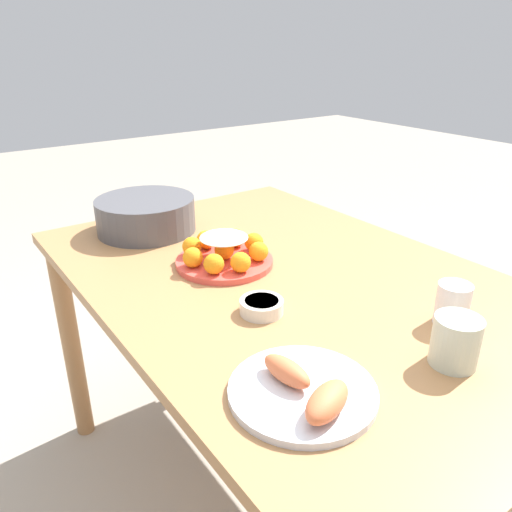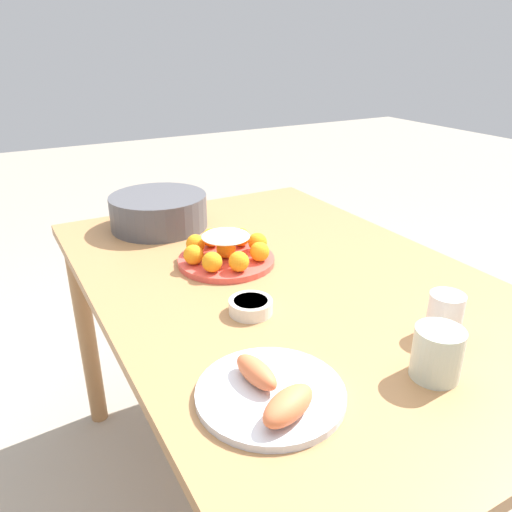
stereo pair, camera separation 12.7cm
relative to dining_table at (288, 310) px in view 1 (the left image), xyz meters
The scene contains 8 objects.
ground_plane 0.67m from the dining_table, ahead, with size 12.00×12.00×0.00m, color #9E9384.
dining_table is the anchor object (origin of this frame).
cake_plate 0.22m from the dining_table, 31.42° to the left, with size 0.26×0.26×0.09m.
serving_bowl 0.55m from the dining_table, 17.14° to the left, with size 0.30×0.30×0.10m.
sauce_bowl 0.23m from the dining_table, 123.19° to the left, with size 0.10×0.10×0.03m.
seafood_platter 0.48m from the dining_table, 144.27° to the left, with size 0.25×0.25×0.06m.
cup_near 0.42m from the dining_table, 160.22° to the right, with size 0.07×0.07×0.09m.
cup_far 0.48m from the dining_table, behind, with size 0.09×0.09×0.09m.
Camera 1 is at (-0.87, 0.72, 1.31)m, focal length 35.00 mm.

